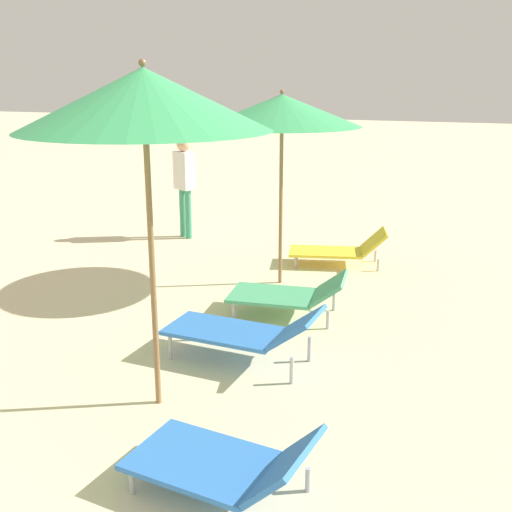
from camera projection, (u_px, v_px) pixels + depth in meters
umbrella_second at (144, 100)px, 4.75m from camera, size 1.99×1.99×2.89m
lounger_second_shoreside at (245, 331)px, 6.17m from camera, size 1.60×0.70×0.62m
lounger_second_inland at (225, 463)px, 4.21m from camera, size 1.36×0.82×0.53m
umbrella_farthest at (282, 111)px, 7.99m from camera, size 2.07×2.07×2.59m
lounger_farthest_shoreside at (340, 249)px, 9.36m from camera, size 1.54×0.92×0.56m
lounger_farthest_inland at (289, 294)px, 7.37m from camera, size 1.43×0.84×0.53m
person_walking_near at (184, 177)px, 10.75m from camera, size 0.42×0.36×1.75m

